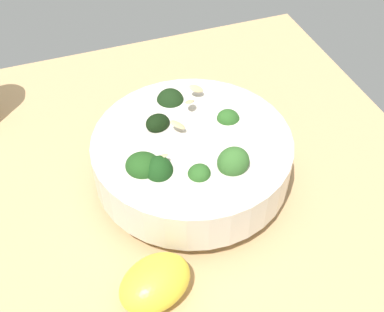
% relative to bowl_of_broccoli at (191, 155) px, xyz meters
% --- Properties ---
extents(ground_plane, '(0.59, 0.59, 0.03)m').
position_rel_bowl_of_broccoli_xyz_m(ground_plane, '(0.01, 0.01, -0.06)').
color(ground_plane, tan).
extents(bowl_of_broccoli, '(0.22, 0.22, 0.09)m').
position_rel_bowl_of_broccoli_xyz_m(bowl_of_broccoli, '(0.00, 0.00, 0.00)').
color(bowl_of_broccoli, silver).
rests_on(bowl_of_broccoli, ground_plane).
extents(lemon_wedge, '(0.08, 0.09, 0.04)m').
position_rel_bowl_of_broccoli_xyz_m(lemon_wedge, '(-0.13, 0.08, -0.02)').
color(lemon_wedge, yellow).
rests_on(lemon_wedge, ground_plane).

